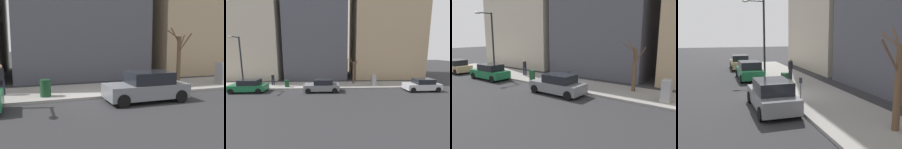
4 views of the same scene
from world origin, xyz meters
The scene contains 8 objects.
ground_plane centered at (0.00, 0.00, 0.00)m, with size 120.00×120.00×0.00m, color #2B2B2D.
sidewalk centered at (2.00, 0.00, 0.07)m, with size 4.00×36.00×0.15m, color gray.
parked_car_grey centered at (-1.14, -2.22, 0.74)m, with size 1.97×4.23×1.52m.
parking_meter centered at (0.45, -1.94, 0.98)m, with size 0.14×0.10×1.35m.
utility_box centered at (1.30, -9.19, 0.85)m, with size 0.83×0.61×1.43m.
bare_tree centered at (2.59, -6.55, 1.93)m, with size 1.44×1.68×3.83m.
trash_bin centered at (0.90, 2.66, 0.60)m, with size 0.56×0.56×0.90m, color #14381E.
pedestrian_near_meter centered at (2.00, 4.90, 1.09)m, with size 0.36×0.39×1.66m.
Camera 1 is at (-12.45, 3.45, 3.11)m, focal length 40.00 mm.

